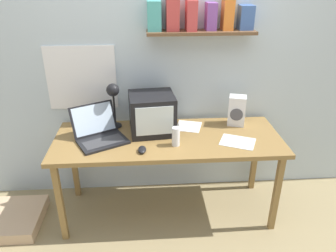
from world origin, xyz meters
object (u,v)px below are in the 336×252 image
Objects in this scene: juice_glass at (176,137)px; space_heater at (237,111)px; desk_lamp at (113,96)px; loose_paper_near_laptop at (238,142)px; computer_mouse at (142,150)px; corner_desk at (168,144)px; printed_handout at (189,126)px; laptop at (99,132)px; floor_cushion at (11,219)px; crt_monitor at (152,114)px.

space_heater is at bearing 31.24° from juice_glass.
juice_glass is at bearing -38.30° from desk_lamp.
desk_lamp is at bearing 163.14° from loose_paper_near_laptop.
desk_lamp reaches higher than computer_mouse.
printed_handout is at bearing 44.07° from corner_desk.
space_heater reaches higher than juice_glass.
printed_handout is 0.81× the size of loose_paper_near_laptop.
laptop is 1.87× the size of space_heater.
space_heater is 2.39× the size of computer_mouse.
corner_desk is at bearing 45.71° from computer_mouse.
juice_glass is 0.35m from printed_handout.
space_heater is 0.51× the size of floor_cushion.
laptop is at bearing -130.51° from desk_lamp.
computer_mouse is at bearing -65.76° from desk_lamp.
laptop is at bearing -154.20° from space_heater.
loose_paper_near_laptop is at bearing -25.16° from crt_monitor.
laptop is 0.96× the size of floor_cushion.
computer_mouse is (-0.25, -0.08, -0.05)m from juice_glass.
printed_handout is at bearing -14.21° from laptop.
floor_cushion is (-1.32, -0.08, -0.62)m from corner_desk.
floor_cushion is (-1.86, 0.03, -0.69)m from loose_paper_near_laptop.
corner_desk is 0.55m from loose_paper_near_laptop.
crt_monitor is 0.71m from loose_paper_near_laptop.
laptop reaches higher than juice_glass.
printed_handout is at bearing 66.18° from juice_glass.
computer_mouse is 0.42× the size of printed_handout.
loose_paper_near_laptop is (0.34, -0.30, 0.00)m from printed_handout.
crt_monitor is 0.34m from desk_lamp.
space_heater is at bearing 1.11° from crt_monitor.
space_heater is at bearing 27.18° from computer_mouse.
crt_monitor reaches higher than loose_paper_near_laptop.
corner_desk is 4.70× the size of crt_monitor.
laptop reaches higher than floor_cushion.
crt_monitor is at bearing 124.85° from juice_glass.
space_heater is (1.02, 0.03, -0.17)m from desk_lamp.
space_heater reaches higher than floor_cushion.
laptop reaches higher than printed_handout.
computer_mouse reaches higher than printed_handout.
crt_monitor is 0.95× the size of desk_lamp.
crt_monitor is at bearing -13.24° from laptop.
loose_paper_near_laptop is at bearing 7.34° from computer_mouse.
space_heater is 0.35m from loose_paper_near_laptop.
juice_glass is 0.58× the size of printed_handout.
loose_paper_near_laptop is (1.07, -0.12, -0.06)m from laptop.
printed_handout is at bearing 139.30° from loose_paper_near_laptop.
juice_glass is (0.59, -0.14, 0.00)m from laptop.
corner_desk reaches higher than floor_cushion.
printed_handout is (0.73, 0.17, -0.06)m from laptop.
corner_desk is 12.19× the size of juice_glass.
floor_cushion is (-1.12, 0.13, -0.70)m from computer_mouse.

